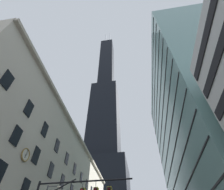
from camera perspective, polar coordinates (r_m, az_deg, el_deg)
name	(u,v)px	position (r m, az deg, el deg)	size (l,w,h in m)	color
dark_skyscraper	(104,137)	(120.17, -2.73, -13.86)	(29.62, 29.62, 223.16)	black
glass_office_midrise	(205,133)	(49.91, 28.65, -11.08)	(18.51, 44.76, 51.14)	gray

